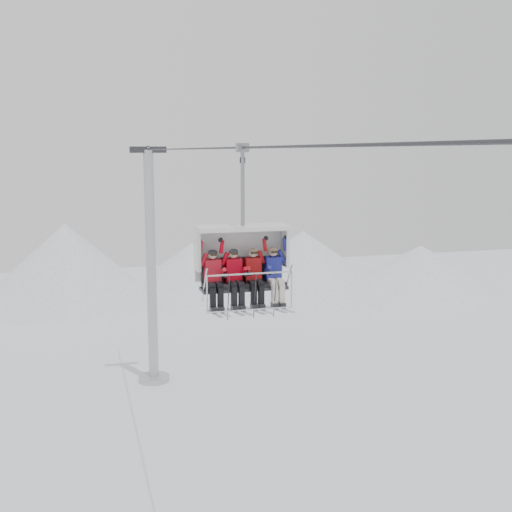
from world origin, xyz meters
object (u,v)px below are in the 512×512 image
object	(u,v)px
lift_tower_right	(152,284)
skier_center_left	(235,276)
skier_center_right	(254,275)
chairlift_carrier	(242,255)
skier_far_right	(274,274)
skier_far_left	(214,277)

from	to	relation	value
lift_tower_right	skier_center_left	world-z (taller)	lift_tower_right
skier_center_right	skier_center_left	bearing A→B (deg)	180.00
chairlift_carrier	skier_center_right	distance (m)	0.60
skier_center_left	skier_far_right	xyz separation A→B (m)	(1.02, 0.00, 0.00)
lift_tower_right	chairlift_carrier	world-z (taller)	lift_tower_right
skier_far_left	skier_center_right	size ratio (longest dim) A/B	1.00
skier_center_right	skier_far_right	size ratio (longest dim) A/B	1.00
skier_far_left	skier_far_right	world-z (taller)	same
skier_far_right	skier_center_left	bearing A→B (deg)	180.00
lift_tower_right	skier_center_right	bearing A→B (deg)	-89.36
chairlift_carrier	skier_center_right	xyz separation A→B (m)	(0.24, -0.30, -0.46)
lift_tower_right	skier_far_left	xyz separation A→B (m)	(-0.78, -20.98, 4.41)
skier_far_left	skier_center_left	world-z (taller)	same
skier_far_left	chairlift_carrier	bearing A→B (deg)	21.33
lift_tower_right	skier_far_right	bearing A→B (deg)	-87.92
skier_far_left	skier_center_right	xyz separation A→B (m)	(1.02, 0.00, 0.00)
skier_far_left	skier_center_left	size ratio (longest dim) A/B	1.00
skier_far_right	skier_center_right	bearing A→B (deg)	180.00
chairlift_carrier	skier_far_left	distance (m)	0.96
lift_tower_right	skier_far_left	distance (m)	21.45
lift_tower_right	skier_far_left	bearing A→B (deg)	-92.13
lift_tower_right	skier_far_right	world-z (taller)	lift_tower_right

